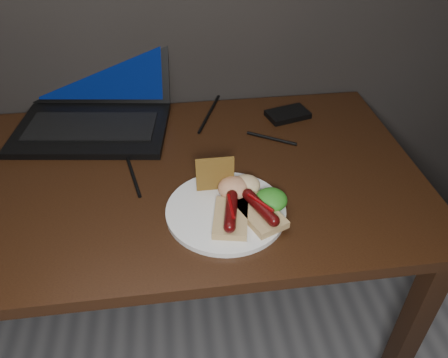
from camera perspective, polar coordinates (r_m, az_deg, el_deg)
desk at (r=1.13m, az=-11.41°, el=-3.24°), size 1.40×0.70×0.75m
laptop at (r=1.29m, az=-16.59°, el=9.32°), size 0.45×0.40×0.25m
hard_drive at (r=1.29m, az=8.33°, el=8.36°), size 0.13×0.10×0.02m
desk_cables at (r=1.17m, az=-11.86°, el=4.16°), size 0.95×0.46×0.01m
plate at (r=0.95m, az=0.24°, el=-4.15°), size 0.32×0.32×0.01m
bread_sausage_center at (r=0.90m, az=0.90°, el=-4.70°), size 0.09×0.13×0.04m
bread_sausage_right at (r=0.92m, az=4.74°, el=-4.22°), size 0.11×0.13×0.04m
crispbread at (r=0.97m, az=-1.18°, el=0.65°), size 0.09×0.01×0.08m
salad_greens at (r=0.94m, az=6.19°, el=-2.70°), size 0.07×0.07×0.04m
salsa_mound at (r=0.97m, az=1.30°, el=-1.16°), size 0.07×0.07×0.04m
coleslaw_mound at (r=0.98m, az=2.89°, el=-0.77°), size 0.06×0.06×0.04m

